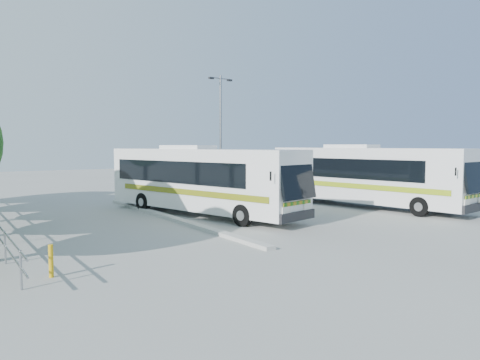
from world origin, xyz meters
TOP-DOWN VIEW (x-y plane):
  - ground at (0.00, 0.00)m, footprint 100.00×100.00m
  - kerb_divider at (-2.30, 2.00)m, footprint 0.40×16.00m
  - coach_main at (-0.38, 2.42)m, footprint 5.36×12.26m
  - coach_adjacent at (8.95, -0.08)m, footprint 4.24×12.40m
  - lamppost at (5.49, 10.27)m, footprint 2.06×0.50m
  - bollard at (-9.16, -5.25)m, footprint 0.16×0.16m

SIDE VIEW (x-z plane):
  - ground at x=0.00m, z-range 0.00..0.00m
  - kerb_divider at x=-2.30m, z-range 0.00..0.15m
  - bollard at x=-9.16m, z-range 0.00..0.90m
  - coach_main at x=-0.38m, z-range 0.16..3.51m
  - coach_adjacent at x=8.95m, z-range 0.16..3.54m
  - lamppost at x=5.49m, z-range 0.44..8.87m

